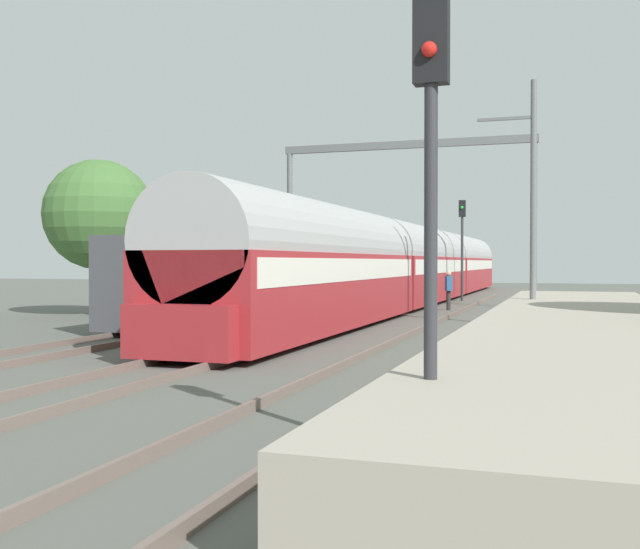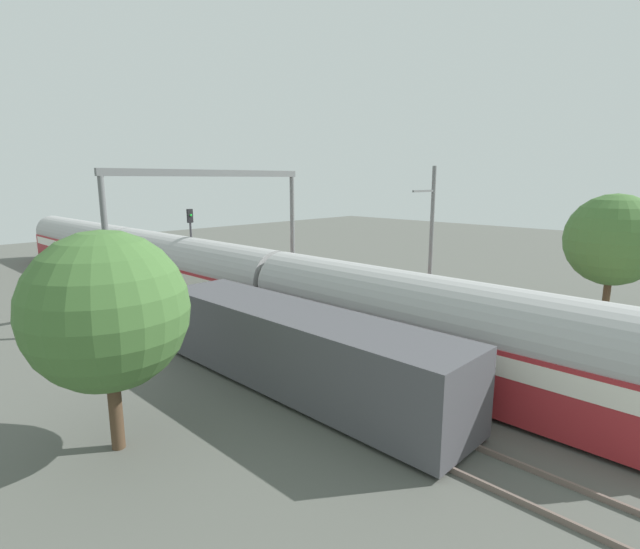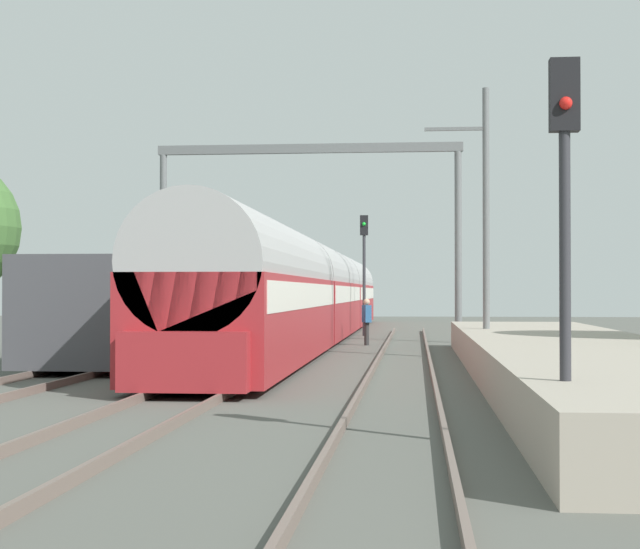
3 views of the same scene
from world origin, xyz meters
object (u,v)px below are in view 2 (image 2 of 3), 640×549
freight_car (298,349)px  person_crossing (276,293)px  catenary_gantry (213,212)px  passenger_train (190,270)px  railway_signal_far (191,239)px

freight_car → person_crossing: 10.63m
catenary_gantry → passenger_train: bearing=90.0°
freight_car → person_crossing: size_ratio=7.51×
passenger_train → freight_car: passenger_train is taller
person_crossing → catenary_gantry: (-2.41, 2.36, 4.58)m
person_crossing → railway_signal_far: railway_signal_far is taller
passenger_train → railway_signal_far: 3.78m
freight_car → railway_signal_far: size_ratio=2.39×
freight_car → catenary_gantry: bearing=70.3°
passenger_train → catenary_gantry: bearing=-90.0°
freight_car → catenary_gantry: catenary_gantry is taller
railway_signal_far → catenary_gantry: catenary_gantry is taller
passenger_train → person_crossing: 5.71m
freight_car → catenary_gantry: (3.89, 10.90, 4.14)m
person_crossing → passenger_train: bearing=2.0°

